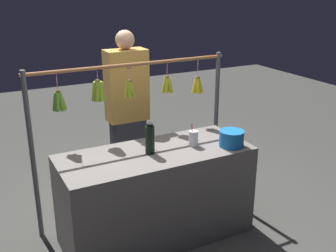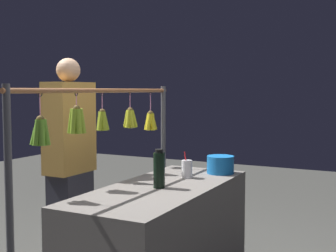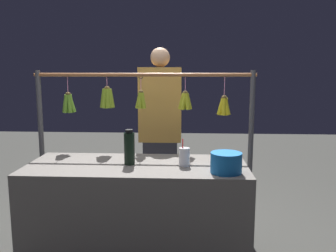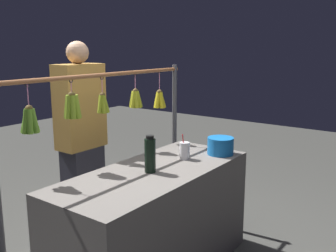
# 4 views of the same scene
# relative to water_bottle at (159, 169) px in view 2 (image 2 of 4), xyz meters

# --- Properties ---
(market_counter) EXTENTS (1.66, 0.68, 0.83)m
(market_counter) POSITION_rel_water_bottle_xyz_m (-0.05, -0.01, -0.54)
(market_counter) COLOR #66605B
(market_counter) RESTS_ON ground
(display_rack) EXTENTS (1.93, 0.12, 1.53)m
(display_rack) POSITION_rel_water_bottle_xyz_m (-0.03, -0.49, 0.14)
(display_rack) COLOR #4C4C51
(display_rack) RESTS_ON ground
(water_bottle) EXTENTS (0.08, 0.08, 0.27)m
(water_bottle) POSITION_rel_water_bottle_xyz_m (0.00, 0.00, 0.00)
(water_bottle) COLOR black
(water_bottle) RESTS_ON market_counter
(blue_bucket) EXTENTS (0.22, 0.22, 0.14)m
(blue_bucket) POSITION_rel_water_bottle_xyz_m (-0.70, 0.18, -0.06)
(blue_bucket) COLOR #1664B3
(blue_bucket) RESTS_ON market_counter
(drink_cup) EXTENTS (0.08, 0.08, 0.20)m
(drink_cup) POSITION_rel_water_bottle_xyz_m (-0.41, 0.02, -0.06)
(drink_cup) COLOR silver
(drink_cup) RESTS_ON market_counter
(vendor_person) EXTENTS (0.42, 0.23, 1.75)m
(vendor_person) POSITION_rel_water_bottle_xyz_m (-0.16, -0.91, -0.09)
(vendor_person) COLOR #2D2D38
(vendor_person) RESTS_ON ground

